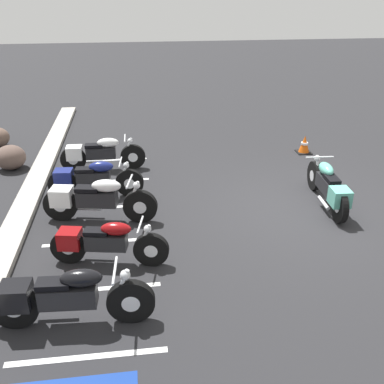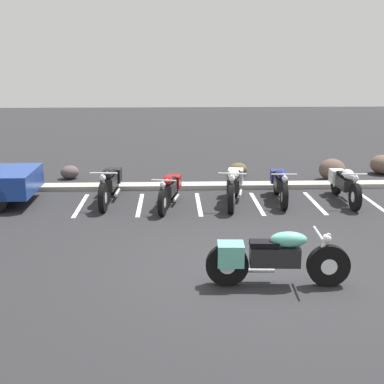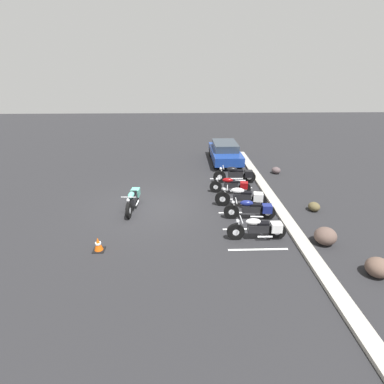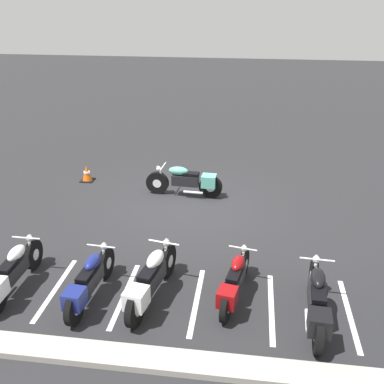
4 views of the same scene
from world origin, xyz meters
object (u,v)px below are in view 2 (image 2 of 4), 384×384
object	(u,v)px
landscape_rock_1	(70,172)
landscape_rock_2	(382,165)
parked_bike_2	(234,183)
parked_bike_3	(280,183)
landscape_rock_3	(238,169)
motorcycle_teal_featured	(271,257)
landscape_rock_0	(332,170)
parked_bike_1	(169,189)
parked_bike_4	(344,183)
parked_bike_0	(110,183)

from	to	relation	value
landscape_rock_1	landscape_rock_2	bearing A→B (deg)	1.85
parked_bike_2	landscape_rock_2	distance (m)	5.86
parked_bike_3	landscape_rock_3	bearing A→B (deg)	-162.27
motorcycle_teal_featured	landscape_rock_0	size ratio (longest dim) A/B	2.94
parked_bike_1	landscape_rock_0	size ratio (longest dim) A/B	2.64
parked_bike_1	parked_bike_3	xyz separation A→B (m)	(2.75, 0.40, 0.02)
parked_bike_4	landscape_rock_3	xyz separation A→B (m)	(-2.27, 2.98, -0.26)
parked_bike_4	landscape_rock_2	bearing A→B (deg)	145.22
parked_bike_3	landscape_rock_1	world-z (taller)	parked_bike_3
parked_bike_1	parked_bike_2	xyz separation A→B (m)	(1.59, 0.25, 0.06)
motorcycle_teal_featured	landscape_rock_2	distance (m)	9.47
parked_bike_4	motorcycle_teal_featured	bearing A→B (deg)	-28.40
landscape_rock_1	motorcycle_teal_featured	bearing A→B (deg)	-59.73
parked_bike_0	parked_bike_4	xyz separation A→B (m)	(5.82, -0.15, -0.03)
parked_bike_3	parked_bike_4	size ratio (longest dim) A/B	0.99
parked_bike_3	landscape_rock_3	distance (m)	2.99
parked_bike_2	parked_bike_3	distance (m)	1.18
motorcycle_teal_featured	landscape_rock_3	distance (m)	8.00
landscape_rock_1	landscape_rock_3	xyz separation A→B (m)	(5.02, 0.21, 0.00)
parked_bike_1	landscape_rock_2	distance (m)	7.35
parked_bike_4	landscape_rock_1	bearing A→B (deg)	-110.31
parked_bike_1	landscape_rock_1	bearing A→B (deg)	-125.45
parked_bike_0	motorcycle_teal_featured	bearing A→B (deg)	34.09
motorcycle_teal_featured	parked_bike_0	distance (m)	5.99
landscape_rock_1	parked_bike_3	bearing A→B (deg)	-25.24
parked_bike_0	parked_bike_2	xyz separation A→B (m)	(3.06, -0.22, 0.00)
landscape_rock_0	landscape_rock_1	distance (m)	7.69
landscape_rock_0	landscape_rock_2	bearing A→B (deg)	24.05
parked_bike_3	landscape_rock_3	world-z (taller)	parked_bike_3
parked_bike_0	landscape_rock_0	size ratio (longest dim) A/B	2.99
landscape_rock_0	parked_bike_1	bearing A→B (deg)	-151.26
landscape_rock_1	parked_bike_1	bearing A→B (deg)	-46.31
parked_bike_4	landscape_rock_0	world-z (taller)	parked_bike_4
parked_bike_1	parked_bike_2	world-z (taller)	parked_bike_2
parked_bike_1	landscape_rock_2	bearing A→B (deg)	128.34
parked_bike_4	parked_bike_0	bearing A→B (deg)	-90.98
landscape_rock_0	landscape_rock_2	xyz separation A→B (m)	(1.80, 0.80, -0.02)
parked_bike_3	landscape_rock_2	bearing A→B (deg)	132.93
parked_bike_2	landscape_rock_3	distance (m)	3.10
parked_bike_0	parked_bike_3	xyz separation A→B (m)	(4.23, -0.07, -0.03)
parked_bike_0	landscape_rock_2	distance (m)	8.52
parked_bike_0	landscape_rock_2	xyz separation A→B (m)	(8.00, 2.93, -0.19)
parked_bike_0	landscape_rock_1	size ratio (longest dim) A/B	4.22
parked_bike_4	landscape_rock_3	distance (m)	3.76
motorcycle_teal_featured	parked_bike_0	xyz separation A→B (m)	(-3.06, 5.15, 0.01)
landscape_rock_0	landscape_rock_2	world-z (taller)	landscape_rock_0
landscape_rock_3	parked_bike_3	bearing A→B (deg)	-76.74
parked_bike_2	parked_bike_4	bearing A→B (deg)	101.47
motorcycle_teal_featured	landscape_rock_2	world-z (taller)	motorcycle_teal_featured
parked_bike_3	landscape_rock_1	distance (m)	6.31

